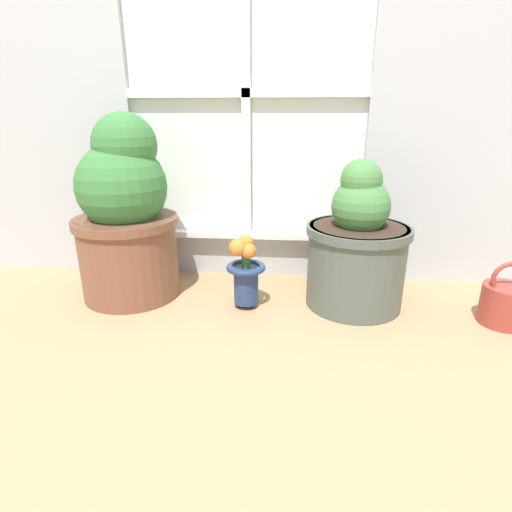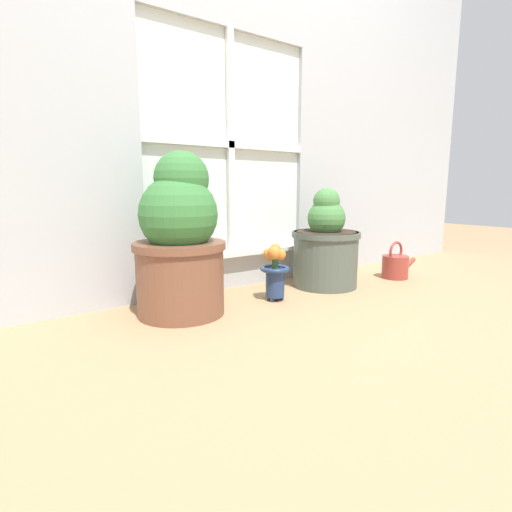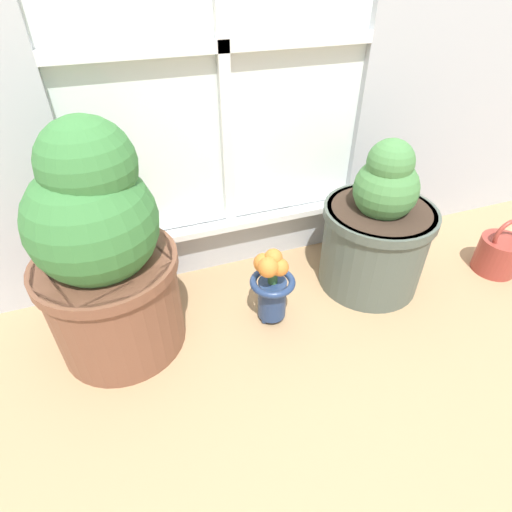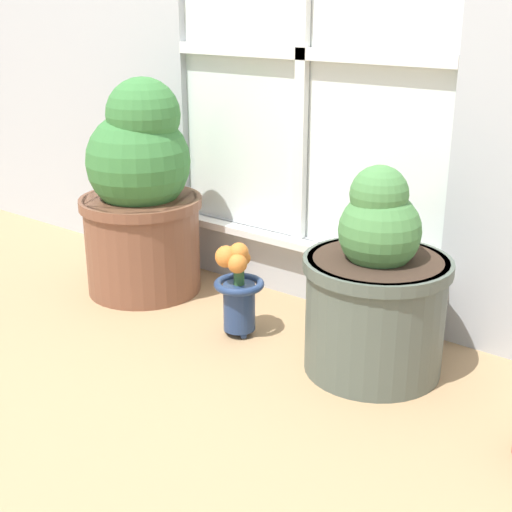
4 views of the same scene
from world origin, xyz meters
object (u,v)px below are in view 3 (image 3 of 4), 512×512
Objects in this scene: potted_plant_left at (104,257)px; flower_vase at (272,283)px; potted_plant_right at (377,231)px; watering_can at (499,253)px.

potted_plant_left is 0.50m from flower_vase.
flower_vase is (0.47, -0.08, -0.17)m from potted_plant_left.
potted_plant_left is at bearing 170.72° from flower_vase.
potted_plant_left is 0.89m from potted_plant_right.
potted_plant_left reaches higher than flower_vase.
potted_plant_left is at bearing 178.88° from potted_plant_right.
potted_plant_right reaches higher than flower_vase.
watering_can is at bearing -5.34° from potted_plant_left.
flower_vase is at bearing -171.84° from potted_plant_right.
potted_plant_right is 0.42m from flower_vase.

